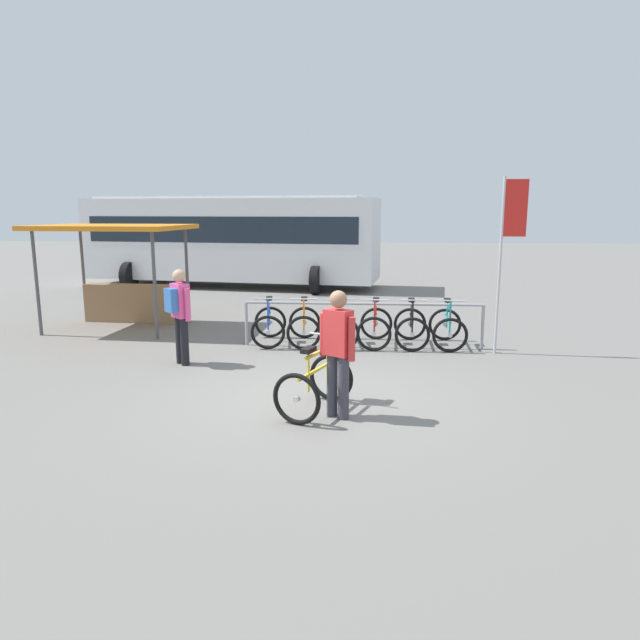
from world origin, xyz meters
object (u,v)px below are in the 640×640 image
object	(u,v)px
racked_bike_blue	(269,325)
racked_bike_white	(340,326)
bus_distant	(232,236)
racked_bike_black	(411,327)
market_stall	(123,265)
racked_bike_red	(375,327)
pedestrian_with_backpack	(180,311)
featured_bicycle	(319,374)
banner_flag	(509,232)
racked_bike_orange	(304,326)
person_with_featured_bike	(338,348)
racked_bike_teal	(447,328)

from	to	relation	value
racked_bike_blue	racked_bike_white	bearing A→B (deg)	0.03
racked_bike_white	bus_distant	size ratio (longest dim) A/B	0.12
racked_bike_black	market_stall	bearing A→B (deg)	166.50
racked_bike_red	pedestrian_with_backpack	distance (m)	3.79
racked_bike_blue	featured_bicycle	world-z (taller)	featured_bicycle
market_stall	banner_flag	bearing A→B (deg)	-14.17
racked_bike_red	market_stall	bearing A→B (deg)	164.90
bus_distant	racked_bike_white	bearing A→B (deg)	-64.39
racked_bike_orange	racked_bike_white	size ratio (longest dim) A/B	0.98
banner_flag	racked_bike_red	bearing A→B (deg)	168.13
racked_bike_orange	banner_flag	distance (m)	4.21
racked_bike_blue	pedestrian_with_backpack	xyz separation A→B (m)	(-1.25, -1.68, 0.57)
pedestrian_with_backpack	racked_bike_white	bearing A→B (deg)	32.38
racked_bike_orange	racked_bike_black	world-z (taller)	same
racked_bike_red	banner_flag	size ratio (longest dim) A/B	0.36
racked_bike_orange	person_with_featured_bike	size ratio (longest dim) A/B	0.70
racked_bike_orange	racked_bike_red	world-z (taller)	same
racked_bike_blue	pedestrian_with_backpack	bearing A→B (deg)	-126.65
racked_bike_orange	banner_flag	size ratio (longest dim) A/B	0.36
featured_bicycle	racked_bike_blue	bearing A→B (deg)	108.90
racked_bike_red	banner_flag	world-z (taller)	banner_flag
bus_distant	market_stall	size ratio (longest dim) A/B	3.16
pedestrian_with_backpack	banner_flag	distance (m)	5.95
racked_bike_white	featured_bicycle	bearing A→B (deg)	-91.85
racked_bike_white	featured_bicycle	world-z (taller)	featured_bicycle
racked_bike_teal	market_stall	world-z (taller)	market_stall
bus_distant	racked_bike_orange	bearing A→B (deg)	-68.36
racked_bike_black	bus_distant	size ratio (longest dim) A/B	0.11
racked_bike_orange	market_stall	xyz separation A→B (m)	(-4.29, 1.54, 1.03)
racked_bike_teal	banner_flag	world-z (taller)	banner_flag
racked_bike_orange	bus_distant	world-z (taller)	bus_distant
pedestrian_with_backpack	featured_bicycle	bearing A→B (deg)	-39.13
racked_bike_black	pedestrian_with_backpack	world-z (taller)	pedestrian_with_backpack
racked_bike_orange	bus_distant	bearing A→B (deg)	111.64
racked_bike_blue	bus_distant	distance (m)	9.01
racked_bike_teal	bus_distant	distance (m)	10.59
racked_bike_white	person_with_featured_bike	world-z (taller)	person_with_featured_bike
racked_bike_orange	featured_bicycle	world-z (taller)	featured_bicycle
racked_bike_white	racked_bike_teal	xyz separation A→B (m)	(2.10, 0.00, 0.00)
racked_bike_black	person_with_featured_bike	xyz separation A→B (m)	(-1.26, -4.03, 0.54)
racked_bike_blue	banner_flag	xyz separation A→B (m)	(4.44, -0.49, 1.86)
racked_bike_teal	market_stall	distance (m)	7.32
racked_bike_blue	person_with_featured_bike	xyz separation A→B (m)	(1.54, -4.03, 0.54)
pedestrian_with_backpack	racked_bike_blue	bearing A→B (deg)	53.35
person_with_featured_bike	market_stall	bearing A→B (deg)	132.66
racked_bike_black	pedestrian_with_backpack	xyz separation A→B (m)	(-4.05, -1.68, 0.57)
racked_bike_white	racked_bike_red	world-z (taller)	same
racked_bike_white	bus_distant	xyz separation A→B (m)	(-4.07, 8.49, 1.37)
featured_bicycle	market_stall	size ratio (longest dim) A/B	0.39
racked_bike_blue	racked_bike_orange	distance (m)	0.70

